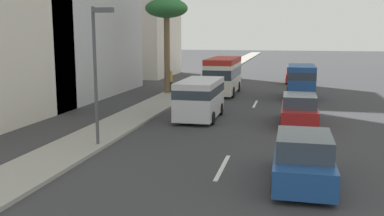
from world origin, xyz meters
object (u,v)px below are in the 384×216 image
object	(u,v)px
car_second	(303,160)
pedestrian_near_lamp	(171,80)
van_fifth	(200,97)
street_lamp	(97,59)
car_lead	(299,110)
palm_tree	(167,12)
minibus_fourth	(223,74)
car_sixth	(296,75)
van_third	(301,80)

from	to	relation	value
car_second	pedestrian_near_lamp	world-z (taller)	pedestrian_near_lamp
van_fifth	street_lamp	size ratio (longest dim) A/B	0.84
car_lead	palm_tree	distance (m)	15.49
car_lead	minibus_fourth	distance (m)	12.71
van_fifth	street_lamp	bearing A→B (deg)	-21.66
car_lead	van_fifth	bearing A→B (deg)	87.12
car_lead	car_second	size ratio (longest dim) A/B	1.06
minibus_fourth	pedestrian_near_lamp	xyz separation A→B (m)	(-0.99, 4.23, -0.49)
car_sixth	street_lamp	distance (m)	29.57
minibus_fourth	van_fifth	bearing A→B (deg)	1.56
pedestrian_near_lamp	street_lamp	distance (m)	17.57
van_third	street_lamp	xyz separation A→B (m)	(-17.06, 8.87, 2.40)
van_fifth	palm_tree	world-z (taller)	palm_tree
car_lead	street_lamp	size ratio (longest dim) A/B	0.81
car_lead	pedestrian_near_lamp	world-z (taller)	pedestrian_near_lamp
minibus_fourth	street_lamp	bearing A→B (deg)	-8.18
car_lead	car_sixth	size ratio (longest dim) A/B	1.05
car_second	van_fifth	bearing A→B (deg)	28.88
van_third	car_lead	bearing A→B (deg)	178.31
pedestrian_near_lamp	palm_tree	bearing A→B (deg)	122.98
van_third	palm_tree	distance (m)	11.89
pedestrian_near_lamp	car_sixth	bearing A→B (deg)	-67.75
car_sixth	street_lamp	size ratio (longest dim) A/B	0.77
car_lead	car_second	xyz separation A→B (m)	(-9.89, 0.04, 0.02)
car_sixth	palm_tree	world-z (taller)	palm_tree
car_second	minibus_fourth	xyz separation A→B (m)	(21.09, 5.91, 0.83)
car_lead	palm_tree	xyz separation A→B (m)	(9.87, 10.38, 5.89)
car_lead	van_third	distance (m)	10.01
car_lead	minibus_fourth	world-z (taller)	minibus_fourth
street_lamp	van_third	bearing A→B (deg)	-27.46
minibus_fourth	palm_tree	size ratio (longest dim) A/B	0.88
car_second	street_lamp	xyz separation A→B (m)	(2.81, 8.53, 3.05)
van_third	pedestrian_near_lamp	world-z (taller)	van_third
minibus_fourth	car_sixth	size ratio (longest dim) A/B	1.47
van_third	car_sixth	size ratio (longest dim) A/B	1.05
street_lamp	palm_tree	bearing A→B (deg)	6.10
car_sixth	pedestrian_near_lamp	world-z (taller)	pedestrian_near_lamp
car_second	car_sixth	distance (m)	30.95
car_lead	palm_tree	size ratio (longest dim) A/B	0.63
car_second	van_third	world-z (taller)	van_third
pedestrian_near_lamp	palm_tree	world-z (taller)	palm_tree
car_sixth	street_lamp	xyz separation A→B (m)	(-28.14, 8.57, 3.06)
minibus_fourth	car_sixth	distance (m)	11.54
palm_tree	van_fifth	bearing A→B (deg)	-153.72
van_third	pedestrian_near_lamp	xyz separation A→B (m)	(0.23, 10.47, -0.31)
car_second	minibus_fourth	world-z (taller)	minibus_fourth
van_fifth	palm_tree	size ratio (longest dim) A/B	0.66
car_sixth	palm_tree	xyz separation A→B (m)	(-11.19, 10.38, 5.89)
van_third	van_fifth	size ratio (longest dim) A/B	0.95
car_second	van_third	distance (m)	19.88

